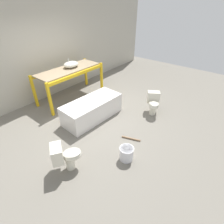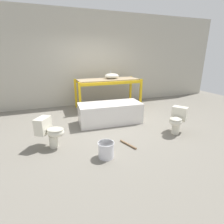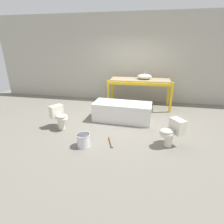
{
  "view_description": "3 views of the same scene",
  "coord_description": "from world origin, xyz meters",
  "views": [
    {
      "loc": [
        -2.72,
        -2.96,
        2.81
      ],
      "look_at": [
        -0.2,
        -0.93,
        0.7
      ],
      "focal_mm": 28.0,
      "sensor_mm": 36.0,
      "label": 1
    },
    {
      "loc": [
        -1.43,
        -4.25,
        1.79
      ],
      "look_at": [
        -0.2,
        -0.91,
        0.61
      ],
      "focal_mm": 28.0,
      "sensor_mm": 36.0,
      "label": 2
    },
    {
      "loc": [
        0.69,
        -4.79,
        2.12
      ],
      "look_at": [
        -0.05,
        -0.98,
        0.62
      ],
      "focal_mm": 28.0,
      "sensor_mm": 36.0,
      "label": 3
    }
  ],
  "objects": [
    {
      "name": "sink_basin",
      "position": [
        0.64,
        1.38,
        1.09
      ],
      "size": [
        0.5,
        0.38,
        0.26
      ],
      "color": "silver",
      "rests_on": "shelving_rack"
    },
    {
      "name": "toilet_near",
      "position": [
        1.32,
        -1.2,
        0.35
      ],
      "size": [
        0.62,
        0.55,
        0.61
      ],
      "rotation": [
        0.0,
        0.0,
        -0.99
      ],
      "color": "silver",
      "rests_on": "ground_plane"
    },
    {
      "name": "toilet_far",
      "position": [
        -1.49,
        -0.86,
        0.35
      ],
      "size": [
        0.62,
        0.55,
        0.61
      ],
      "rotation": [
        0.0,
        0.0,
        1.0
      ],
      "color": "silver",
      "rests_on": "ground_plane"
    },
    {
      "name": "bucket_white",
      "position": [
        -0.57,
        -1.61,
        0.16
      ],
      "size": [
        0.3,
        0.3,
        0.3
      ],
      "color": "silver",
      "rests_on": "ground_plane"
    },
    {
      "name": "shelving_rack",
      "position": [
        0.49,
        1.34,
        0.86
      ],
      "size": [
        2.17,
        0.86,
        1.0
      ],
      "color": "yellow",
      "rests_on": "ground_plane"
    },
    {
      "name": "warehouse_wall_rear",
      "position": [
        0.0,
        2.09,
        1.6
      ],
      "size": [
        10.8,
        0.08,
        3.2
      ],
      "color": "#B2AD9E",
      "rests_on": "ground_plane"
    },
    {
      "name": "ground_plane",
      "position": [
        0.0,
        0.0,
        0.0
      ],
      "size": [
        12.0,
        12.0,
        0.0
      ],
      "primitive_type": "plane",
      "color": "slate"
    },
    {
      "name": "bathtub_main",
      "position": [
        0.07,
        -0.02,
        0.31
      ],
      "size": [
        1.7,
        0.79,
        0.55
      ],
      "rotation": [
        0.0,
        0.0,
        -0.06
      ],
      "color": "white",
      "rests_on": "ground_plane"
    },
    {
      "name": "loose_pipe",
      "position": [
        -0.01,
        -1.36,
        0.02
      ],
      "size": [
        0.19,
        0.44,
        0.04
      ],
      "color": "#8C6B4C",
      "rests_on": "ground_plane"
    }
  ]
}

